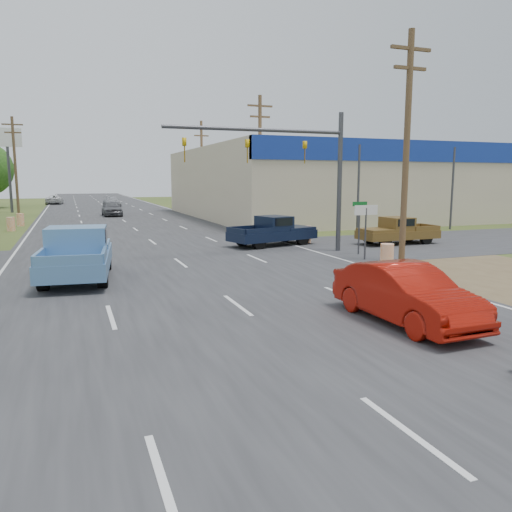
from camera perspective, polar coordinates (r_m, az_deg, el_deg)
name	(u,v)px	position (r m, az deg, el deg)	size (l,w,h in m)	color
ground	(410,435)	(8.07, 17.16, -18.92)	(200.00, 200.00, 0.00)	#30431B
main_road	(124,221)	(45.96, -14.84, 3.89)	(15.00, 180.00, 0.02)	#2D2D30
cross_road	(172,257)	(24.30, -9.59, -0.07)	(120.00, 10.00, 0.02)	#2D2D30
dirt_verge	(477,270)	(22.29, 23.98, -1.52)	(8.00, 18.00, 0.01)	brown
big_box_store	(422,183)	(58.34, 18.42, 7.97)	(50.00, 28.10, 6.60)	#B7A88C
utility_pole_1	(407,142)	(23.33, 16.85, 12.40)	(2.00, 0.28, 10.00)	#4C3823
utility_pole_2	(260,158)	(39.21, 0.45, 11.15)	(2.00, 0.28, 10.00)	#4C3823
utility_pole_3	(202,164)	(56.38, -6.21, 10.38)	(2.00, 0.28, 10.00)	#4C3823
utility_pole_6	(15,163)	(57.83, -25.82, 9.53)	(2.00, 0.28, 10.00)	#4C3823
tree_3	(418,165)	(96.23, 17.99, 9.86)	(8.40, 8.40, 10.40)	#422D19
tree_5	(242,169)	(106.36, -1.58, 9.97)	(7.98, 7.98, 9.88)	#422D19
barrel_0	(387,255)	(21.81, 14.73, 0.06)	(0.56, 0.56, 1.00)	orange
barrel_1	(306,234)	(29.28, 5.78, 2.47)	(0.56, 0.56, 1.00)	orange
barrel_2	(11,224)	(39.92, -26.22, 3.29)	(0.56, 0.56, 1.00)	orange
barrel_3	(20,220)	(43.87, -25.33, 3.76)	(0.56, 0.56, 1.00)	orange
pole_sign_left_far	(7,147)	(61.98, -26.54, 11.09)	(3.00, 0.35, 9.20)	#3F3F44
lane_sign	(366,219)	(23.41, 12.45, 4.18)	(1.20, 0.08, 2.52)	#3F3F44
street_name_sign	(359,222)	(25.02, 11.72, 3.81)	(0.80, 0.08, 2.61)	#3F3F44
signal_mast	(292,156)	(24.86, 4.14, 11.31)	(9.12, 0.40, 7.00)	#3F3F44
red_convertible	(405,294)	(13.44, 16.70, -4.24)	(1.61, 4.61, 1.52)	#931106
blue_pickup	(78,253)	(19.76, -19.71, 0.38)	(2.89, 6.10, 1.95)	black
navy_pickup	(274,231)	(27.98, 2.11, 2.91)	(5.33, 3.13, 1.66)	black
brown_pickup	(396,231)	(29.66, 15.74, 2.81)	(4.72, 1.92, 1.55)	black
distant_car_grey	(112,208)	(52.53, -16.16, 5.25)	(1.83, 4.56, 1.55)	#57575C
distant_car_silver	(112,202)	(70.23, -16.14, 5.97)	(1.85, 4.56, 1.32)	#A1A2A6
distant_car_white	(55,200)	(80.11, -22.03, 5.99)	(2.22, 4.82, 1.34)	silver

